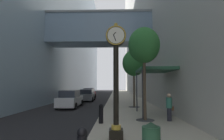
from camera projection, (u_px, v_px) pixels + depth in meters
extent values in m
plane|color=black|center=(109.00, 99.00, 28.60)|extent=(110.00, 110.00, 0.00)
cube|color=#ADA593|center=(124.00, 97.00, 31.53)|extent=(5.17, 80.00, 0.14)
cube|color=#849EB2|center=(51.00, 11.00, 33.29)|extent=(9.00, 80.00, 32.88)
cube|color=#758EA8|center=(100.00, 31.00, 20.80)|extent=(12.57, 3.20, 3.33)
cube|color=gray|center=(100.00, 17.00, 20.95)|extent=(12.57, 3.40, 0.24)
cube|color=black|center=(116.00, 134.00, 6.91)|extent=(0.55, 0.55, 0.35)
cylinder|color=gold|center=(116.00, 127.00, 6.94)|extent=(0.38, 0.38, 0.18)
cylinder|color=black|center=(116.00, 85.00, 7.08)|extent=(0.22, 0.22, 3.20)
cylinder|color=black|center=(116.00, 36.00, 7.26)|extent=(0.84, 0.28, 0.84)
torus|color=gold|center=(116.00, 35.00, 7.11)|extent=(0.82, 0.05, 0.82)
cylinder|color=silver|center=(116.00, 35.00, 7.11)|extent=(0.69, 0.01, 0.69)
cylinder|color=silver|center=(116.00, 37.00, 7.41)|extent=(0.69, 0.01, 0.69)
sphere|color=gold|center=(116.00, 25.00, 7.30)|extent=(0.16, 0.16, 0.16)
cube|color=black|center=(115.00, 34.00, 7.11)|extent=(0.13, 0.01, 0.14)
cube|color=black|center=(115.00, 38.00, 7.09)|extent=(0.12, 0.01, 0.25)
sphere|color=black|center=(82.00, 132.00, 4.29)|extent=(0.26, 0.26, 0.26)
cylinder|color=black|center=(101.00, 115.00, 9.65)|extent=(0.25, 0.25, 0.87)
sphere|color=black|center=(101.00, 106.00, 9.70)|extent=(0.26, 0.26, 0.26)
cylinder|color=#333335|center=(145.00, 120.00, 10.44)|extent=(1.10, 1.10, 0.02)
cylinder|color=#4C3D2D|center=(145.00, 88.00, 10.61)|extent=(0.18, 0.18, 3.87)
ellipsoid|color=#2D7033|center=(144.00, 45.00, 10.84)|extent=(1.95, 1.95, 2.24)
cylinder|color=#333335|center=(134.00, 107.00, 16.74)|extent=(1.10, 1.10, 0.02)
cylinder|color=#4C3D2D|center=(134.00, 89.00, 16.89)|extent=(0.18, 0.18, 3.45)
ellipsoid|color=#2D7033|center=(134.00, 63.00, 17.11)|extent=(2.24, 2.24, 2.58)
cone|color=#183523|center=(151.00, 125.00, 4.98)|extent=(0.53, 0.53, 0.16)
cylinder|color=#23232D|center=(169.00, 114.00, 10.24)|extent=(0.34, 0.34, 0.76)
cylinder|color=#337560|center=(169.00, 103.00, 10.30)|extent=(0.45, 0.45, 0.62)
sphere|color=tan|center=(169.00, 95.00, 10.34)|extent=(0.23, 0.23, 0.23)
cube|color=brown|center=(172.00, 108.00, 10.35)|extent=(0.19, 0.23, 0.24)
cube|color=#235138|center=(154.00, 70.00, 12.71)|extent=(2.40, 3.60, 0.20)
cylinder|color=#333338|center=(143.00, 93.00, 11.01)|extent=(0.10, 0.10, 3.20)
cylinder|color=#333338|center=(137.00, 91.00, 14.19)|extent=(0.10, 0.10, 3.20)
cube|color=#AD191E|center=(89.00, 94.00, 30.29)|extent=(1.81, 4.01, 0.85)
cube|color=#282D38|center=(89.00, 90.00, 30.15)|extent=(1.59, 2.25, 0.70)
cylinder|color=black|center=(85.00, 96.00, 31.63)|extent=(0.22, 0.64, 0.64)
cylinder|color=black|center=(95.00, 96.00, 31.59)|extent=(0.22, 0.64, 0.64)
cylinder|color=black|center=(83.00, 97.00, 28.92)|extent=(0.22, 0.64, 0.64)
cylinder|color=black|center=(93.00, 97.00, 28.88)|extent=(0.22, 0.64, 0.64)
cube|color=silver|center=(70.00, 101.00, 17.65)|extent=(1.82, 4.66, 0.85)
cube|color=#282D38|center=(70.00, 94.00, 17.48)|extent=(1.58, 2.62, 0.70)
cylinder|color=black|center=(66.00, 103.00, 19.20)|extent=(0.23, 0.64, 0.64)
cylinder|color=black|center=(82.00, 103.00, 19.18)|extent=(0.23, 0.64, 0.64)
cylinder|color=black|center=(57.00, 106.00, 16.06)|extent=(0.23, 0.64, 0.64)
cylinder|color=black|center=(76.00, 106.00, 16.04)|extent=(0.23, 0.64, 0.64)
cube|color=slate|center=(87.00, 97.00, 24.67)|extent=(1.87, 4.20, 0.81)
cube|color=#282D38|center=(87.00, 92.00, 24.52)|extent=(1.62, 2.36, 0.66)
cylinder|color=black|center=(83.00, 98.00, 26.06)|extent=(0.23, 0.64, 0.64)
cylinder|color=black|center=(95.00, 98.00, 26.05)|extent=(0.23, 0.64, 0.64)
cylinder|color=black|center=(79.00, 100.00, 23.23)|extent=(0.23, 0.64, 0.64)
cylinder|color=black|center=(92.00, 100.00, 23.22)|extent=(0.23, 0.64, 0.64)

